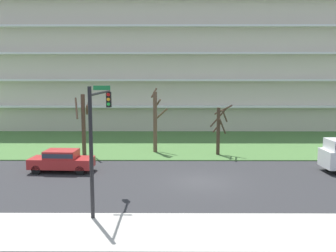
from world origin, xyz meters
The scene contains 9 objects.
ground centered at (0.00, 0.00, 0.00)m, with size 160.00×160.00×0.00m, color #2D2D30.
sidewalk_curb_near centered at (0.00, -8.00, 0.07)m, with size 80.00×4.00×0.15m, color #BCB7AD.
grass_lawn_strip centered at (0.00, 14.00, 0.04)m, with size 80.00×16.00×0.08m, color #477238.
apartment_building centered at (0.00, 27.78, 9.50)m, with size 51.30×12.51×19.01m.
tree_far_left centered at (-9.34, 7.96, 2.91)m, with size 1.58×1.57×5.61m.
tree_left centered at (-3.29, 9.37, 2.88)m, with size 1.55×1.32×5.76m.
tree_center centered at (2.19, 8.28, 2.38)m, with size 1.88×2.07×4.36m.
sedan_red_center_left centered at (-9.70, 2.50, 0.87)m, with size 4.49×2.03×1.57m.
traffic_signal_mast centered at (-5.62, -4.70, 4.31)m, with size 0.90×5.58×6.27m.
Camera 1 is at (-2.01, -23.30, 6.68)m, focal length 39.84 mm.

